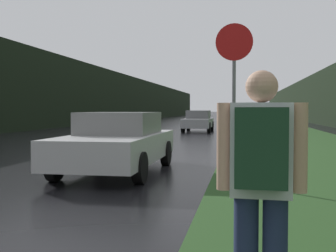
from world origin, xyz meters
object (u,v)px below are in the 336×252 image
car_passing_near (118,142)px  car_passing_far (198,121)px  stop_sign (234,85)px  hitchhiker_with_backpack (261,180)px

car_passing_near → car_passing_far: 18.42m
car_passing_far → stop_sign: bearing=97.9°
hitchhiker_with_backpack → car_passing_far: hitchhiker_with_backpack is taller
hitchhiker_with_backpack → car_passing_far: bearing=99.4°
car_passing_near → car_passing_far: car_passing_far is taller
hitchhiker_with_backpack → car_passing_near: (-3.02, 6.69, -0.29)m
hitchhiker_with_backpack → car_passing_near: bearing=116.8°
stop_sign → car_passing_far: size_ratio=0.70×
stop_sign → car_passing_far: stop_sign is taller
stop_sign → car_passing_far: 19.86m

